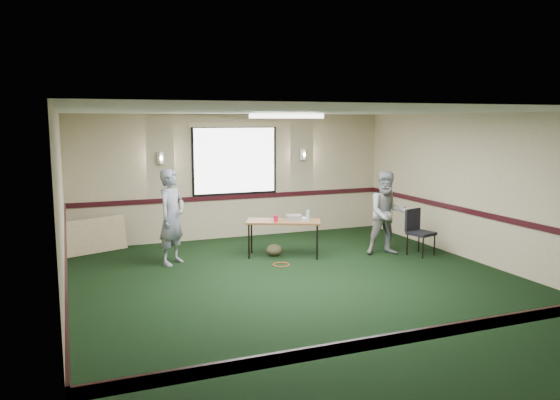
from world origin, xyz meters
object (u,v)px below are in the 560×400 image
object	(u,v)px
projector	(294,217)
person_left	(172,217)
person_right	(387,213)
folding_table	(284,223)
conference_chair	(418,228)

from	to	relation	value
projector	person_left	bearing A→B (deg)	-170.66
person_left	person_right	world-z (taller)	person_left
folding_table	conference_chair	distance (m)	2.59
folding_table	conference_chair	size ratio (longest dim) A/B	1.69
projector	conference_chair	xyz separation A→B (m)	(2.25, -0.81, -0.23)
projector	person_right	distance (m)	1.80
folding_table	projector	world-z (taller)	projector
folding_table	person_right	world-z (taller)	person_right
projector	conference_chair	size ratio (longest dim) A/B	0.32
projector	folding_table	bearing A→B (deg)	-164.72
conference_chair	person_right	world-z (taller)	person_right
folding_table	person_left	xyz separation A→B (m)	(-2.06, 0.22, 0.22)
person_right	person_left	bearing A→B (deg)	-176.39
conference_chair	person_right	xyz separation A→B (m)	(-0.54, 0.23, 0.29)
projector	person_left	xyz separation A→B (m)	(-2.27, 0.22, 0.12)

